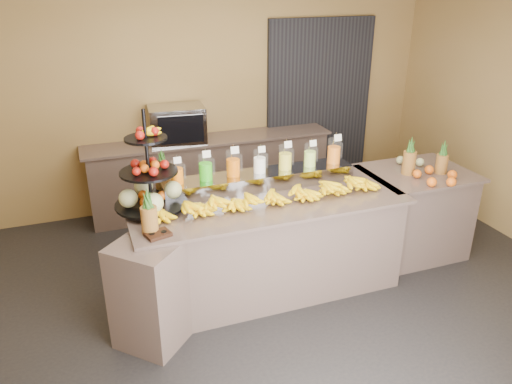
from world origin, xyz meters
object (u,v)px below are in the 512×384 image
pitcher_tray (260,180)px  oven_warmer (177,124)px  condiment_caddy (158,234)px  banana_heap (272,193)px  fruit_stand (155,184)px  right_fruit_pile (430,170)px

pitcher_tray → oven_warmer: size_ratio=2.83×
pitcher_tray → oven_warmer: 1.73m
pitcher_tray → condiment_caddy: 1.26m
pitcher_tray → banana_heap: bearing=-93.0°
pitcher_tray → condiment_caddy: size_ratio=9.97×
banana_heap → fruit_stand: bearing=167.2°
pitcher_tray → oven_warmer: oven_warmer is taller
fruit_stand → oven_warmer: 1.89m
condiment_caddy → oven_warmer: size_ratio=0.28×
fruit_stand → right_fruit_pile: fruit_stand is taller
banana_heap → oven_warmer: bearing=101.6°
right_fruit_pile → oven_warmer: 2.92m
oven_warmer → pitcher_tray: bearing=-70.5°
pitcher_tray → fruit_stand: size_ratio=2.11×
condiment_caddy → oven_warmer: 2.41m
right_fruit_pile → oven_warmer: bearing=136.4°
oven_warmer → right_fruit_pile: bearing=-38.6°
pitcher_tray → banana_heap: banana_heap is taller
fruit_stand → pitcher_tray: bearing=-4.9°
pitcher_tray → banana_heap: size_ratio=0.85×
fruit_stand → oven_warmer: size_ratio=1.34×
right_fruit_pile → banana_heap: bearing=-179.6°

